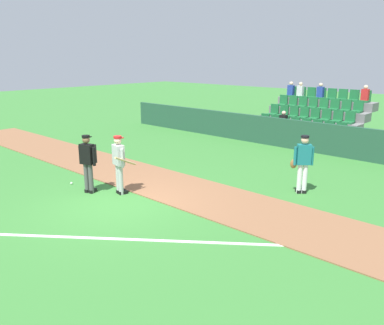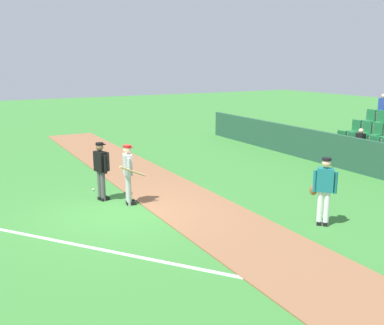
% 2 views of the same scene
% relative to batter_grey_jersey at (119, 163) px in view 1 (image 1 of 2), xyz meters
% --- Properties ---
extents(ground_plane, '(80.00, 80.00, 0.00)m').
position_rel_batter_grey_jersey_xyz_m(ground_plane, '(0.60, -0.50, -0.97)').
color(ground_plane, '#387A33').
extents(infield_dirt_path, '(28.00, 2.44, 0.03)m').
position_rel_batter_grey_jersey_xyz_m(infield_dirt_path, '(0.60, 1.51, -0.95)').
color(infield_dirt_path, brown).
rests_on(infield_dirt_path, ground).
extents(foul_line_chalk, '(9.56, 7.42, 0.01)m').
position_rel_batter_grey_jersey_xyz_m(foul_line_chalk, '(3.60, -1.00, -0.96)').
color(foul_line_chalk, white).
rests_on(foul_line_chalk, ground).
extents(dugout_fence, '(20.00, 0.16, 1.30)m').
position_rel_batter_grey_jersey_xyz_m(dugout_fence, '(0.60, 8.86, -0.32)').
color(dugout_fence, '#234C38').
rests_on(dugout_fence, ground).
extents(stadium_bleachers, '(5.00, 3.80, 2.70)m').
position_rel_batter_grey_jersey_xyz_m(stadium_bleachers, '(0.59, 11.17, -0.22)').
color(stadium_bleachers, slate).
rests_on(stadium_bleachers, ground).
extents(batter_grey_jersey, '(0.63, 0.80, 1.76)m').
position_rel_batter_grey_jersey_xyz_m(batter_grey_jersey, '(0.00, 0.00, 0.00)').
color(batter_grey_jersey, '#B2B2B2').
rests_on(batter_grey_jersey, ground).
extents(umpire_home_plate, '(0.57, 0.39, 1.76)m').
position_rel_batter_grey_jersey_xyz_m(umpire_home_plate, '(-0.77, -0.55, 0.03)').
color(umpire_home_plate, '#4C4C4C').
rests_on(umpire_home_plate, ground).
extents(runner_teal_jersey, '(0.58, 0.49, 1.76)m').
position_rel_batter_grey_jersey_xyz_m(runner_teal_jersey, '(3.94, 3.71, -0.01)').
color(runner_teal_jersey, white).
rests_on(runner_teal_jersey, ground).
extents(baseball, '(0.07, 0.07, 0.07)m').
position_rel_batter_grey_jersey_xyz_m(baseball, '(-1.89, -0.51, -0.93)').
color(baseball, white).
rests_on(baseball, ground).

